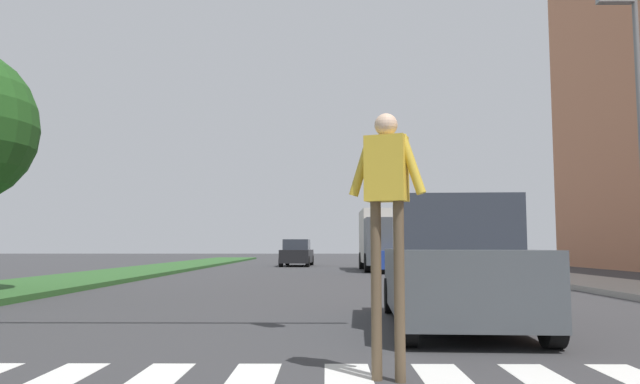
# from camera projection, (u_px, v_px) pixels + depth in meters

# --- Properties ---
(ground_plane) EXTENTS (140.00, 140.00, 0.00)m
(ground_plane) POSITION_uv_depth(u_px,v_px,m) (321.00, 273.00, 26.99)
(ground_plane) COLOR #38383A
(median_strip) EXTENTS (3.76, 64.00, 0.15)m
(median_strip) POSITION_uv_depth(u_px,v_px,m) (124.00, 273.00, 25.08)
(median_strip) COLOR #2D5B28
(median_strip) RESTS_ON ground_plane
(sidewalk_right) EXTENTS (3.00, 64.00, 0.15)m
(sidewalk_right) POSITION_uv_depth(u_px,v_px,m) (526.00, 274.00, 24.92)
(sidewalk_right) COLOR #9E9991
(sidewalk_right) RESTS_ON ground_plane
(street_lamp_right) EXTENTS (1.02, 0.24, 7.50)m
(street_lamp_right) POSITION_uv_depth(u_px,v_px,m) (636.00, 113.00, 14.96)
(street_lamp_right) COLOR slate
(street_lamp_right) RESTS_ON sidewalk_right
(pedestrian_performer) EXTENTS (0.73, 0.36, 2.49)m
(pedestrian_performer) POSITION_uv_depth(u_px,v_px,m) (387.00, 200.00, 5.56)
(pedestrian_performer) COLOR brown
(pedestrian_performer) RESTS_ON ground_plane
(suv_crossing) EXTENTS (2.19, 4.70, 1.97)m
(suv_crossing) POSITION_uv_depth(u_px,v_px,m) (453.00, 266.00, 9.17)
(suv_crossing) COLOR #474C51
(suv_crossing) RESTS_ON ground_plane
(sedan_midblock) EXTENTS (1.86, 4.11, 1.69)m
(sedan_midblock) POSITION_uv_depth(u_px,v_px,m) (396.00, 256.00, 27.74)
(sedan_midblock) COLOR navy
(sedan_midblock) RESTS_ON ground_plane
(sedan_distant) EXTENTS (2.00, 4.49, 1.64)m
(sedan_distant) POSITION_uv_depth(u_px,v_px,m) (297.00, 254.00, 36.63)
(sedan_distant) COLOR black
(sedan_distant) RESTS_ON ground_plane
(truck_box_delivery) EXTENTS (2.40, 6.20, 3.10)m
(truck_box_delivery) POSITION_uv_depth(u_px,v_px,m) (385.00, 238.00, 29.95)
(truck_box_delivery) COLOR #474C51
(truck_box_delivery) RESTS_ON ground_plane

